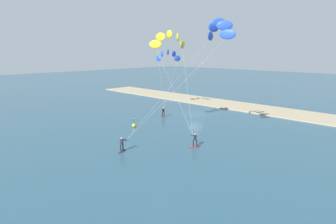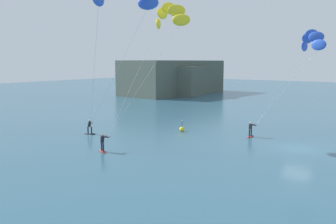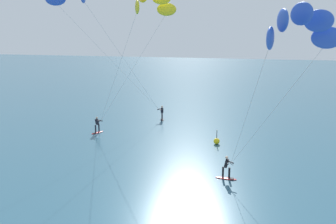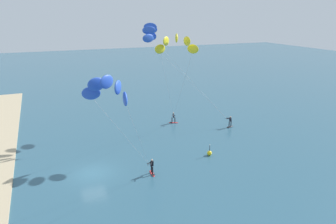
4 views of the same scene
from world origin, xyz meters
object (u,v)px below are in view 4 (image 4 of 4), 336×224
(kitesurfer_far_out, at_px, (176,48))
(marker_buoy, at_px, (209,153))
(kitesurfer_mid_water, at_px, (154,36))
(kitesurfer_nearshore, at_px, (110,94))

(kitesurfer_far_out, distance_m, marker_buoy, 13.19)
(kitesurfer_far_out, bearing_deg, marker_buoy, 18.04)
(kitesurfer_mid_water, height_order, marker_buoy, kitesurfer_mid_water)
(kitesurfer_mid_water, relative_size, kitesurfer_far_out, 1.07)
(kitesurfer_mid_water, bearing_deg, kitesurfer_nearshore, -30.09)
(kitesurfer_nearshore, relative_size, kitesurfer_mid_water, 0.78)
(kitesurfer_mid_water, height_order, kitesurfer_far_out, kitesurfer_mid_water)
(kitesurfer_far_out, bearing_deg, kitesurfer_mid_water, -176.54)
(kitesurfer_mid_water, bearing_deg, kitesurfer_far_out, 3.46)
(kitesurfer_nearshore, bearing_deg, marker_buoy, 112.51)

